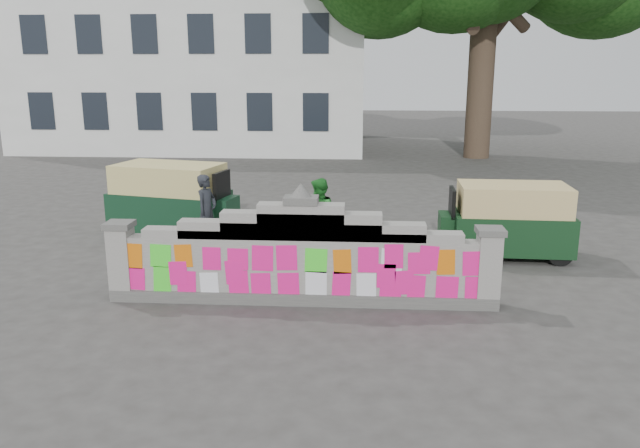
% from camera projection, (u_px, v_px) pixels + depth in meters
% --- Properties ---
extents(ground, '(100.00, 100.00, 0.00)m').
position_uv_depth(ground, '(302.00, 302.00, 10.39)').
color(ground, '#383533').
rests_on(ground, ground).
extents(parapet_wall, '(6.48, 0.44, 2.01)m').
position_uv_depth(parapet_wall, '(301.00, 259.00, 10.20)').
color(parapet_wall, '#4C4C49').
rests_on(parapet_wall, ground).
extents(building, '(16.00, 10.00, 8.90)m').
position_uv_depth(building, '(203.00, 64.00, 31.15)').
color(building, silver).
rests_on(building, ground).
extents(cyclist_bike, '(1.77, 1.12, 0.88)m').
position_uv_depth(cyclist_bike, '(208.00, 238.00, 12.68)').
color(cyclist_bike, black).
rests_on(cyclist_bike, ground).
extents(cyclist_rider, '(0.52, 0.63, 1.49)m').
position_uv_depth(cyclist_rider, '(207.00, 223.00, 12.60)').
color(cyclist_rider, '#202329').
rests_on(cyclist_rider, ground).
extents(pedestrian, '(0.63, 0.79, 1.59)m').
position_uv_depth(pedestrian, '(319.00, 216.00, 12.97)').
color(pedestrian, '#23822A').
rests_on(pedestrian, ground).
extents(rickshaw_left, '(3.09, 1.94, 1.66)m').
position_uv_depth(rickshaw_left, '(173.00, 199.00, 14.43)').
color(rickshaw_left, '#11341E').
rests_on(rickshaw_left, ground).
extents(rickshaw_right, '(2.75, 1.35, 1.51)m').
position_uv_depth(rickshaw_right, '(508.00, 220.00, 12.74)').
color(rickshaw_right, '#113317').
rests_on(rickshaw_right, ground).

